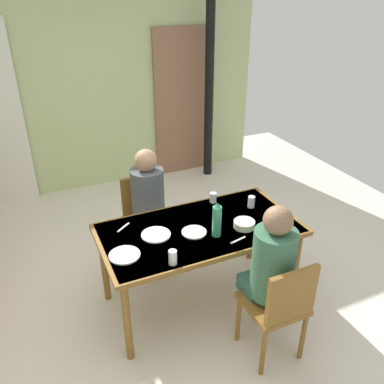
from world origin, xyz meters
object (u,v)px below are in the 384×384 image
(dining_table, at_px, (200,235))
(person_far_diner, at_px, (148,195))
(chair_near_diner, at_px, (279,305))
(person_near_diner, at_px, (272,261))
(water_bottle_green_near, at_px, (217,220))
(chair_far_diner, at_px, (145,215))
(serving_bowl_center, at_px, (244,224))

(dining_table, relative_size, person_far_diner, 2.07)
(dining_table, height_order, chair_near_diner, chair_near_diner)
(person_near_diner, bearing_deg, dining_table, 111.88)
(person_far_diner, bearing_deg, person_near_diner, 110.35)
(chair_near_diner, distance_m, person_near_diner, 0.31)
(person_far_diner, xyz_separation_m, water_bottle_green_near, (0.29, -0.78, 0.11))
(chair_far_diner, relative_size, serving_bowl_center, 5.12)
(person_near_diner, relative_size, water_bottle_green_near, 2.68)
(person_near_diner, xyz_separation_m, serving_bowl_center, (0.07, 0.49, -0.00))
(water_bottle_green_near, distance_m, serving_bowl_center, 0.28)
(chair_near_diner, bearing_deg, dining_table, 108.28)
(chair_far_diner, bearing_deg, person_far_diner, 90.00)
(person_near_diner, bearing_deg, person_far_diner, 110.35)
(dining_table, relative_size, person_near_diner, 2.07)
(dining_table, bearing_deg, person_near_diner, -68.12)
(dining_table, height_order, person_far_diner, person_far_diner)
(chair_near_diner, height_order, person_far_diner, person_far_diner)
(dining_table, distance_m, person_far_diner, 0.68)
(water_bottle_green_near, bearing_deg, dining_table, 115.53)
(dining_table, height_order, water_bottle_green_near, water_bottle_green_near)
(serving_bowl_center, bearing_deg, dining_table, 157.17)
(water_bottle_green_near, bearing_deg, chair_near_diner, -73.59)
(person_near_diner, distance_m, serving_bowl_center, 0.50)
(dining_table, xyz_separation_m, chair_far_diner, (-0.22, 0.77, -0.18))
(chair_far_diner, xyz_separation_m, water_bottle_green_near, (0.29, -0.92, 0.39))
(chair_near_diner, relative_size, serving_bowl_center, 5.12)
(dining_table, xyz_separation_m, person_far_diner, (-0.22, 0.63, 0.10))
(chair_near_diner, distance_m, serving_bowl_center, 0.69)
(dining_table, height_order, serving_bowl_center, serving_bowl_center)
(chair_near_diner, bearing_deg, chair_far_diner, 106.97)
(chair_near_diner, height_order, person_near_diner, person_near_diner)
(dining_table, xyz_separation_m, water_bottle_green_near, (0.07, -0.15, 0.21))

